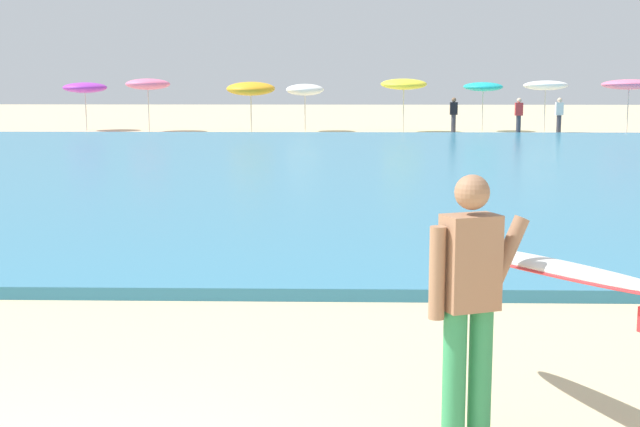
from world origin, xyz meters
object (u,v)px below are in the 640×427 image
at_px(beachgoer_near_row_left, 519,115).
at_px(beachgoer_near_row_mid, 454,115).
at_px(beach_umbrella_2, 251,89).
at_px(surfer_with_board, 504,282).
at_px(beach_umbrella_5, 483,87).
at_px(beach_umbrella_6, 546,85).
at_px(beach_umbrella_3, 305,90).
at_px(beach_umbrella_1, 148,84).
at_px(beachgoer_near_row_right, 559,115).
at_px(beach_umbrella_4, 404,84).
at_px(beach_umbrella_0, 85,88).
at_px(beach_umbrella_7, 629,85).

bearing_deg(beachgoer_near_row_left, beachgoer_near_row_mid, 164.16).
bearing_deg(beach_umbrella_2, beachgoer_near_row_mid, -3.32).
height_order(beach_umbrella_2, beachgoer_near_row_left, beach_umbrella_2).
height_order(surfer_with_board, beach_umbrella_5, beach_umbrella_5).
xyz_separation_m(beach_umbrella_5, beach_umbrella_6, (2.50, -1.41, 0.07)).
bearing_deg(surfer_with_board, beach_umbrella_3, 94.54).
distance_m(beach_umbrella_1, beachgoer_near_row_right, 18.25).
bearing_deg(beach_umbrella_5, beach_umbrella_6, -29.49).
xyz_separation_m(beach_umbrella_4, beach_umbrella_5, (3.65, 0.68, -0.12)).
bearing_deg(beachgoer_near_row_right, beach_umbrella_3, 167.28).
bearing_deg(beach_umbrella_1, beachgoer_near_row_right, -6.79).
height_order(beach_umbrella_5, beachgoer_near_row_left, beach_umbrella_5).
bearing_deg(beach_umbrella_6, beachgoer_near_row_left, -131.85).
distance_m(beach_umbrella_1, beachgoer_near_row_mid, 13.82).
distance_m(surfer_with_board, beach_umbrella_4, 33.99).
bearing_deg(beach_umbrella_0, beach_umbrella_5, -0.76).
bearing_deg(beach_umbrella_1, beachgoer_near_row_mid, -7.61).
bearing_deg(surfer_with_board, beach_umbrella_4, 87.10).
distance_m(surfer_with_board, beachgoer_near_row_left, 32.21).
bearing_deg(beachgoer_near_row_right, beach_umbrella_5, 137.30).
distance_m(beach_umbrella_3, beach_umbrella_6, 10.69).
distance_m(beach_umbrella_5, beachgoer_near_row_mid, 3.03).
bearing_deg(surfer_with_board, beach_umbrella_0, 110.39).
height_order(beach_umbrella_2, beach_umbrella_5, beach_umbrella_2).
bearing_deg(beachgoer_near_row_right, beach_umbrella_2, 176.36).
relative_size(beach_umbrella_0, beach_umbrella_6, 0.95).
xyz_separation_m(beach_umbrella_4, beachgoer_near_row_right, (6.50, -1.94, -1.29)).
distance_m(beach_umbrella_5, beach_umbrella_7, 6.27).
bearing_deg(beach_umbrella_1, beach_umbrella_6, -3.05).
distance_m(surfer_with_board, beach_umbrella_0, 37.19).
bearing_deg(beach_umbrella_6, beach_umbrella_5, 150.51).
bearing_deg(beach_umbrella_3, beach_umbrella_1, -177.42).
height_order(surfer_with_board, beach_umbrella_2, beach_umbrella_2).
relative_size(surfer_with_board, beach_umbrella_4, 1.04).
xyz_separation_m(beach_umbrella_5, beach_umbrella_7, (5.87, -2.19, 0.11)).
distance_m(beachgoer_near_row_mid, beachgoer_near_row_right, 4.46).
bearing_deg(beachgoer_near_row_right, beach_umbrella_1, 173.21).
xyz_separation_m(beach_umbrella_3, beachgoer_near_row_right, (10.96, -2.47, -1.04)).
bearing_deg(beach_umbrella_1, beachgoer_near_row_left, -8.98).
bearing_deg(beachgoer_near_row_left, surfer_with_board, -101.50).
xyz_separation_m(beach_umbrella_1, beach_umbrella_5, (15.24, 0.47, -0.12)).
bearing_deg(beach_umbrella_4, beachgoer_near_row_left, -26.68).
bearing_deg(beach_umbrella_6, beach_umbrella_3, 173.20).
bearing_deg(surfer_with_board, beach_umbrella_6, 76.65).
relative_size(beachgoer_near_row_left, beachgoer_near_row_right, 1.00).
height_order(beach_umbrella_0, beach_umbrella_1, beach_umbrella_1).
bearing_deg(beach_umbrella_6, beach_umbrella_4, 173.22).
bearing_deg(beach_umbrella_5, beach_umbrella_7, -20.42).
bearing_deg(beach_umbrella_5, beach_umbrella_1, -178.23).
bearing_deg(beach_umbrella_7, beach_umbrella_0, 174.26).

